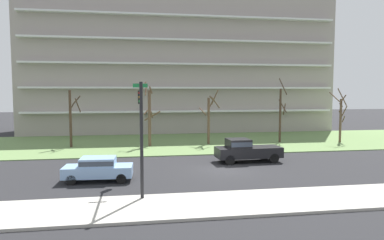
# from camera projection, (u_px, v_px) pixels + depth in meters

# --- Properties ---
(ground) EXTENTS (160.00, 160.00, 0.00)m
(ground) POSITION_uv_depth(u_px,v_px,m) (224.00, 170.00, 26.25)
(ground) COLOR #232326
(sidewalk_curb_near) EXTENTS (80.00, 4.00, 0.15)m
(sidewalk_curb_near) POSITION_uv_depth(u_px,v_px,m) (262.00, 202.00, 18.37)
(sidewalk_curb_near) COLOR #ADA89E
(sidewalk_curb_near) RESTS_ON ground
(grass_lawn_strip) EXTENTS (80.00, 16.00, 0.08)m
(grass_lawn_strip) POSITION_uv_depth(u_px,v_px,m) (194.00, 142.00, 40.03)
(grass_lawn_strip) COLOR #66844C
(grass_lawn_strip) RESTS_ON ground
(apartment_building) EXTENTS (43.70, 12.21, 19.03)m
(apartment_building) POSITION_uv_depth(u_px,v_px,m) (179.00, 67.00, 52.66)
(apartment_building) COLOR #9E938C
(apartment_building) RESTS_ON ground
(tree_far_left) EXTENTS (1.23, 2.05, 5.98)m
(tree_far_left) POSITION_uv_depth(u_px,v_px,m) (71.00, 117.00, 36.21)
(tree_far_left) COLOR #423023
(tree_far_left) RESTS_ON ground
(tree_left) EXTENTS (2.33, 1.63, 6.92)m
(tree_left) POSITION_uv_depth(u_px,v_px,m) (149.00, 115.00, 36.84)
(tree_left) COLOR brown
(tree_left) RESTS_ON ground
(tree_center) EXTENTS (2.29, 2.25, 6.03)m
(tree_center) POSITION_uv_depth(u_px,v_px,m) (209.00, 117.00, 38.30)
(tree_center) COLOR brown
(tree_center) RESTS_ON ground
(tree_right) EXTENTS (1.09, 1.03, 7.32)m
(tree_right) POSITION_uv_depth(u_px,v_px,m) (281.00, 113.00, 39.60)
(tree_right) COLOR #423023
(tree_right) RESTS_ON ground
(tree_far_right) EXTENTS (1.63, 1.86, 6.22)m
(tree_far_right) POSITION_uv_depth(u_px,v_px,m) (341.00, 116.00, 39.65)
(tree_far_right) COLOR brown
(tree_far_right) RESTS_ON ground
(sedan_blue_near_left) EXTENTS (4.48, 2.01, 1.57)m
(sedan_blue_near_left) POSITION_uv_depth(u_px,v_px,m) (98.00, 168.00, 22.80)
(sedan_blue_near_left) COLOR #8CB2E0
(sedan_blue_near_left) RESTS_ON ground
(pickup_black_center_left) EXTENTS (5.47, 2.21, 1.95)m
(pickup_black_center_left) POSITION_uv_depth(u_px,v_px,m) (246.00, 150.00, 29.01)
(pickup_black_center_left) COLOR black
(pickup_black_center_left) RESTS_ON ground
(traffic_signal_mast) EXTENTS (0.90, 5.64, 6.37)m
(traffic_signal_mast) POSITION_uv_depth(u_px,v_px,m) (141.00, 117.00, 20.29)
(traffic_signal_mast) COLOR black
(traffic_signal_mast) RESTS_ON ground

